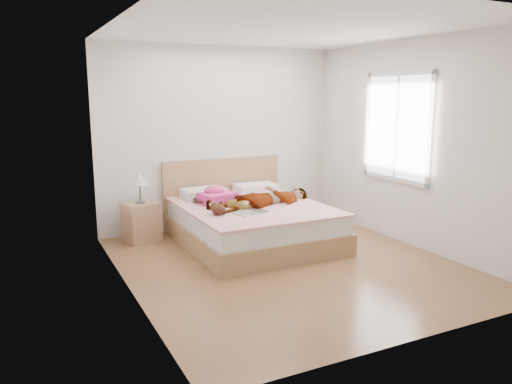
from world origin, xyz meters
TOP-DOWN VIEW (x-y plane):
  - ground at (0.00, 0.00)m, footprint 4.00×4.00m
  - woman at (0.15, 0.95)m, footprint 1.62×0.87m
  - hair at (-0.42, 1.40)m, footprint 0.61×0.68m
  - phone at (-0.35, 1.35)m, footprint 0.06×0.09m
  - room_shell at (1.77, 0.30)m, footprint 4.00×4.00m
  - bed at (0.00, 1.04)m, footprint 1.80×2.08m
  - towel at (-0.37, 1.26)m, footprint 0.51×0.45m
  - magazine at (-0.20, 0.58)m, footprint 0.47×0.36m
  - coffee_mug at (-0.18, 0.78)m, footprint 0.13×0.10m
  - plush_toy at (-0.60, 0.67)m, footprint 0.17×0.25m
  - nightstand at (-1.28, 1.68)m, footprint 0.50×0.46m

SIDE VIEW (x-z plane):
  - ground at x=0.00m, z-range 0.00..0.00m
  - bed at x=0.00m, z-range -0.22..0.78m
  - nightstand at x=-1.28m, z-range -0.15..0.76m
  - magazine at x=-0.20m, z-range 0.51..0.53m
  - hair at x=-0.42m, z-range 0.51..0.59m
  - coffee_mug at x=-0.18m, z-range 0.51..0.61m
  - plush_toy at x=-0.60m, z-range 0.51..0.65m
  - towel at x=-0.37m, z-range 0.49..0.72m
  - woman at x=0.15m, z-range 0.51..0.72m
  - phone at x=-0.35m, z-range 0.65..0.70m
  - room_shell at x=1.77m, z-range -0.50..3.50m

